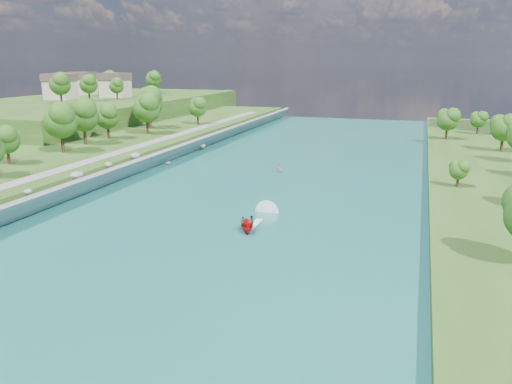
% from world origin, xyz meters
% --- Properties ---
extents(ground, '(260.00, 260.00, 0.00)m').
position_xyz_m(ground, '(0.00, 0.00, 0.00)').
color(ground, '#2D5119').
rests_on(ground, ground).
extents(river_water, '(55.00, 240.00, 0.10)m').
position_xyz_m(river_water, '(0.00, 20.00, 0.05)').
color(river_water, '#1A6458').
rests_on(river_water, ground).
extents(berm_west, '(45.00, 240.00, 3.50)m').
position_xyz_m(berm_west, '(-50.00, 20.00, 1.75)').
color(berm_west, '#2D5119').
rests_on(berm_west, ground).
extents(ridge_west, '(60.00, 120.00, 9.00)m').
position_xyz_m(ridge_west, '(-82.50, 95.00, 4.50)').
color(ridge_west, '#2D5119').
rests_on(ridge_west, ground).
extents(riprap_bank, '(4.30, 236.00, 4.44)m').
position_xyz_m(riprap_bank, '(-25.88, 19.09, 1.84)').
color(riprap_bank, slate).
rests_on(riprap_bank, ground).
extents(riverside_path, '(3.00, 200.00, 0.10)m').
position_xyz_m(riverside_path, '(-32.50, 20.00, 3.55)').
color(riverside_path, gray).
rests_on(riverside_path, berm_west).
extents(ridge_houses, '(29.50, 29.50, 8.40)m').
position_xyz_m(ridge_houses, '(-88.67, 100.00, 13.31)').
color(ridge_houses, beige).
rests_on(ridge_houses, ridge_west).
extents(trees_ridge, '(16.66, 66.67, 10.89)m').
position_xyz_m(trees_ridge, '(-76.93, 100.30, 14.10)').
color(trees_ridge, '#1D4D14').
rests_on(trees_ridge, ridge_west).
extents(motorboat, '(3.60, 18.77, 2.04)m').
position_xyz_m(motorboat, '(5.03, 6.96, 0.71)').
color(motorboat, red).
rests_on(motorboat, river_water).
extents(raft, '(2.73, 3.15, 1.49)m').
position_xyz_m(raft, '(-0.65, 41.26, 0.43)').
color(raft, '#979A9F').
rests_on(raft, river_water).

